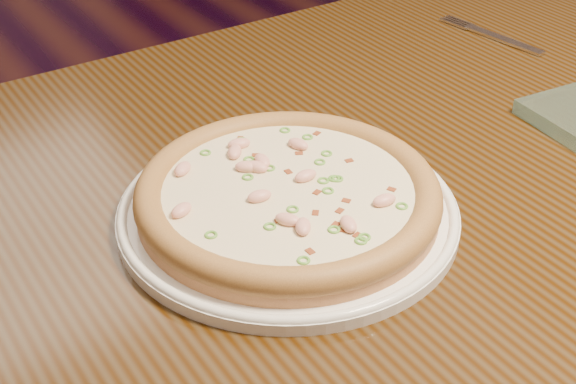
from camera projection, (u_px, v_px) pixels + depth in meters
ground at (162, 332)px, 1.72m from camera, size 9.00×9.00×0.00m
hero_table at (351, 232)px, 0.93m from camera, size 1.20×0.80×0.75m
plate at (288, 210)px, 0.78m from camera, size 0.33×0.33×0.02m
pizza at (288, 194)px, 0.77m from camera, size 0.30×0.30×0.03m
fork at (495, 36)px, 1.15m from camera, size 0.04×0.18×0.00m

